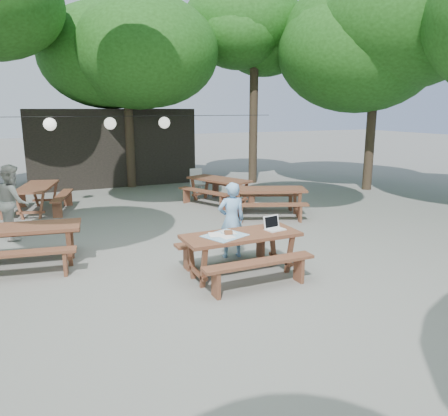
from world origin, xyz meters
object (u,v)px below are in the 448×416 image
main_picnic_table (241,254)px  woman (231,220)px  second_person (13,202)px  plastic_chair (199,189)px  picnic_table_nw (24,246)px

main_picnic_table → woman: woman is taller
second_person → plastic_chair: 6.06m
second_person → picnic_table_nw: bearing=-179.1°
picnic_table_nw → plastic_chair: size_ratio=2.37×
main_picnic_table → picnic_table_nw: bearing=148.8°
picnic_table_nw → plastic_chair: bearing=51.3°
second_person → woman: bearing=-133.3°
woman → second_person: bearing=-32.1°
main_picnic_table → woman: 1.05m
picnic_table_nw → second_person: size_ratio=1.30×
woman → plastic_chair: size_ratio=1.63×
woman → main_picnic_table: bearing=81.8°
main_picnic_table → picnic_table_nw: 3.96m
main_picnic_table → plastic_chair: size_ratio=2.22×
woman → plastic_chair: bearing=-97.7°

